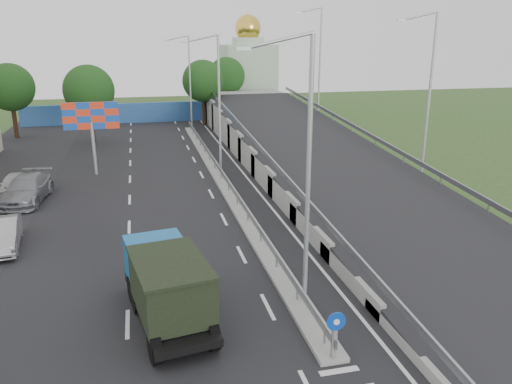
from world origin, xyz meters
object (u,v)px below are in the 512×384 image
object	(u,v)px
lamp_post_mid	(217,98)
parked_car_e	(14,184)
lamp_post_far	(188,77)
church	(248,72)
parked_car_d	(27,189)
lamp_post_near	(304,161)
sign_bollard	(335,335)
dump_truck	(166,283)
parked_car_b	(2,235)
billboard	(91,120)

from	to	relation	value
lamp_post_mid	parked_car_e	size ratio (longest dim) A/B	2.56
lamp_post_far	church	xyz separation A→B (m)	(9.89, 14.00, -0.50)
lamp_post_mid	lamp_post_far	world-z (taller)	same
lamp_post_far	parked_car_d	bearing A→B (deg)	-118.53
lamp_post_far	parked_car_d	xyz separation A→B (m)	(-12.92, -23.77, -4.99)
lamp_post_near	church	world-z (taller)	church
lamp_post_near	parked_car_d	distance (m)	21.34
lamp_post_far	parked_car_d	size ratio (longest dim) A/B	1.80
sign_bollard	dump_truck	xyz separation A→B (m)	(-5.02, 3.88, 0.47)
lamp_post_near	parked_car_e	size ratio (longest dim) A/B	2.56
lamp_post_far	parked_car_b	xyz separation A→B (m)	(-12.67, -31.45, -5.09)
lamp_post_far	dump_truck	xyz separation A→B (m)	(-5.13, -39.95, -4.31)
dump_truck	parked_car_e	bearing A→B (deg)	107.12
sign_bollard	dump_truck	bearing A→B (deg)	142.31
lamp_post_mid	dump_truck	bearing A→B (deg)	-104.41
billboard	sign_bollard	bearing A→B (deg)	-70.79
sign_bollard	billboard	bearing A→B (deg)	109.21
billboard	lamp_post_far	bearing A→B (deg)	63.16
lamp_post_near	lamp_post_far	world-z (taller)	same
parked_car_b	parked_car_d	size ratio (longest dim) A/B	0.78
sign_bollard	lamp_post_mid	xyz separation A→B (m)	(0.11, 23.83, 4.77)
billboard	parked_car_d	world-z (taller)	billboard
parked_car_b	church	bearing A→B (deg)	56.86
lamp_post_near	church	size ratio (longest dim) A/B	0.73
dump_truck	parked_car_e	world-z (taller)	dump_truck
church	parked_car_d	bearing A→B (deg)	-121.13
church	lamp_post_near	bearing A→B (deg)	-100.38
lamp_post_near	parked_car_e	distance (m)	23.60
parked_car_e	lamp_post_near	bearing A→B (deg)	-48.75
church	parked_car_e	xyz separation A→B (m)	(-23.96, -35.76, -4.64)
sign_bollard	lamp_post_far	distance (m)	44.08
lamp_post_far	parked_car_e	size ratio (longest dim) A/B	2.56
parked_car_b	lamp_post_far	bearing A→B (deg)	61.32
lamp_post_near	dump_truck	distance (m)	6.70
lamp_post_mid	billboard	bearing A→B (deg)	167.62
lamp_post_far	church	bearing A→B (deg)	54.76
billboard	parked_car_b	world-z (taller)	billboard
lamp_post_far	parked_car_e	bearing A→B (deg)	-122.89
lamp_post_far	sign_bollard	bearing A→B (deg)	-90.14
billboard	dump_truck	distance (m)	22.47
lamp_post_far	dump_truck	distance (m)	40.51
lamp_post_mid	parked_car_d	size ratio (longest dim) A/B	1.80
billboard	parked_car_e	size ratio (longest dim) A/B	1.40
lamp_post_mid	billboard	xyz separation A→B (m)	(-9.11, 2.00, -1.62)
lamp_post_near	lamp_post_mid	size ratio (longest dim) A/B	1.00
sign_bollard	billboard	world-z (taller)	billboard
sign_bollard	lamp_post_near	xyz separation A→B (m)	(0.11, 3.83, 4.77)
parked_car_b	lamp_post_mid	bearing A→B (deg)	35.37
billboard	parked_car_b	bearing A→B (deg)	-104.81
church	parked_car_e	bearing A→B (deg)	-123.83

